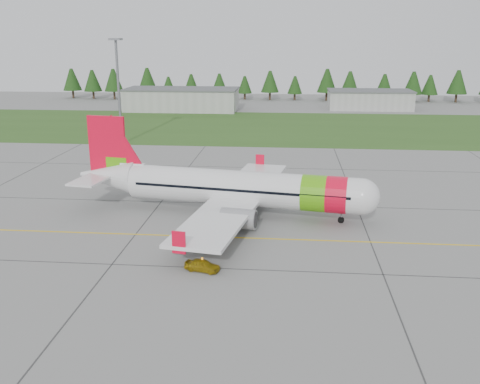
# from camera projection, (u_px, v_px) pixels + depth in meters

# --- Properties ---
(ground) EXTENTS (320.00, 320.00, 0.00)m
(ground) POSITION_uv_depth(u_px,v_px,m) (272.00, 270.00, 48.78)
(ground) COLOR gray
(ground) RESTS_ON ground
(aircraft) EXTENTS (37.05, 34.53, 11.27)m
(aircraft) POSITION_uv_depth(u_px,v_px,m) (235.00, 188.00, 63.51)
(aircraft) COLOR silver
(aircraft) RESTS_ON ground
(follow_me_car) EXTENTS (1.40, 1.55, 3.26)m
(follow_me_car) POSITION_uv_depth(u_px,v_px,m) (202.00, 254.00, 48.25)
(follow_me_car) COLOR yellow
(follow_me_car) RESTS_ON ground
(service_van) EXTENTS (2.08, 2.02, 4.75)m
(service_van) POSITION_uv_depth(u_px,v_px,m) (114.00, 142.00, 96.23)
(service_van) COLOR white
(service_van) RESTS_ON ground
(grass_strip) EXTENTS (320.00, 50.00, 0.03)m
(grass_strip) POSITION_uv_depth(u_px,v_px,m) (283.00, 127.00, 127.23)
(grass_strip) COLOR #30561E
(grass_strip) RESTS_ON ground
(taxi_guideline) EXTENTS (120.00, 0.25, 0.02)m
(taxi_guideline) POSITION_uv_depth(u_px,v_px,m) (274.00, 239.00, 56.43)
(taxi_guideline) COLOR gold
(taxi_guideline) RESTS_ON ground
(hangar_west) EXTENTS (32.00, 14.00, 6.00)m
(hangar_west) POSITION_uv_depth(u_px,v_px,m) (182.00, 100.00, 155.81)
(hangar_west) COLOR #A8A8A3
(hangar_west) RESTS_ON ground
(hangar_east) EXTENTS (24.00, 12.00, 5.20)m
(hangar_east) POSITION_uv_depth(u_px,v_px,m) (369.00, 100.00, 158.76)
(hangar_east) COLOR #A8A8A3
(hangar_east) RESTS_ON ground
(floodlight_mast) EXTENTS (0.50, 0.50, 20.00)m
(floodlight_mast) POSITION_uv_depth(u_px,v_px,m) (119.00, 93.00, 104.29)
(floodlight_mast) COLOR slate
(floodlight_mast) RESTS_ON ground
(treeline) EXTENTS (160.00, 8.00, 10.00)m
(treeline) POSITION_uv_depth(u_px,v_px,m) (286.00, 86.00, 179.42)
(treeline) COLOR #1C3F14
(treeline) RESTS_ON ground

